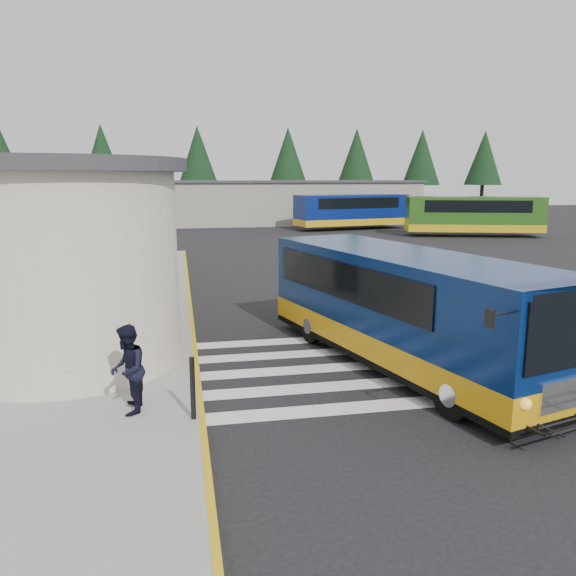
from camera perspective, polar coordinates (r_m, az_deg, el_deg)
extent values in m
plane|color=black|center=(14.67, 6.80, -6.84)|extent=(140.00, 140.00, 0.00)
cube|color=gray|center=(18.43, -25.36, -3.88)|extent=(10.00, 34.00, 0.15)
cube|color=gold|center=(17.83, -9.76, -3.40)|extent=(0.12, 34.00, 0.16)
cylinder|color=beige|center=(14.18, -21.71, 1.78)|extent=(5.20, 5.20, 4.50)
cylinder|color=#38383A|center=(14.02, -22.43, 11.50)|extent=(5.80, 5.80, 0.30)
cube|color=black|center=(18.68, -17.43, 0.58)|extent=(0.08, 1.20, 2.20)
cube|color=#38383A|center=(18.45, -16.18, 4.61)|extent=(1.20, 1.80, 0.12)
cube|color=silver|center=(11.68, 9.29, -11.71)|extent=(8.00, 0.55, 0.01)
cube|color=silver|center=(12.73, 7.40, -9.69)|extent=(8.00, 0.55, 0.01)
cube|color=silver|center=(13.81, 5.82, -7.97)|extent=(8.00, 0.55, 0.01)
cube|color=silver|center=(14.90, 4.48, -6.49)|extent=(8.00, 0.55, 0.01)
cube|color=silver|center=(16.01, 3.33, -5.22)|extent=(8.00, 0.55, 0.01)
cube|color=gray|center=(56.28, -0.44, 8.63)|extent=(26.00, 8.00, 4.00)
cube|color=#38383A|center=(56.23, -0.44, 10.77)|extent=(26.40, 8.40, 0.20)
cylinder|color=black|center=(65.74, -26.86, 7.63)|extent=(0.44, 0.44, 3.60)
cone|color=black|center=(65.72, -27.25, 11.98)|extent=(4.40, 4.40, 6.40)
cylinder|color=black|center=(63.78, -18.11, 8.21)|extent=(0.44, 0.44, 3.60)
cone|color=black|center=(63.77, -18.39, 12.69)|extent=(4.40, 4.40, 6.40)
cylinder|color=black|center=(63.37, -9.01, 8.60)|extent=(0.44, 0.44, 3.60)
cone|color=black|center=(63.35, -9.15, 13.12)|extent=(4.40, 4.40, 6.40)
cylinder|color=black|center=(64.52, 0.00, 8.78)|extent=(0.44, 0.44, 3.60)
cone|color=black|center=(64.50, 0.00, 13.22)|extent=(4.40, 4.40, 6.40)
cylinder|color=black|center=(66.51, 6.86, 8.77)|extent=(0.44, 0.44, 3.60)
cone|color=black|center=(66.49, 6.97, 13.08)|extent=(4.40, 4.40, 6.40)
cylinder|color=black|center=(69.38, 13.24, 8.66)|extent=(0.44, 0.44, 3.60)
cone|color=black|center=(69.36, 13.43, 12.78)|extent=(4.40, 4.40, 6.40)
cylinder|color=black|center=(73.01, 19.04, 8.46)|extent=(0.44, 0.44, 3.60)
cone|color=black|center=(73.00, 19.29, 12.38)|extent=(4.40, 4.40, 6.40)
cube|color=#061C4F|center=(13.83, 11.78, -1.35)|extent=(4.76, 9.36, 2.35)
cube|color=#CE920D|center=(14.05, 11.63, -4.92)|extent=(4.80, 9.39, 0.56)
cube|color=black|center=(14.14, 11.58, -6.21)|extent=(4.79, 9.38, 0.22)
cube|color=black|center=(10.65, 26.94, -4.02)|extent=(2.14, 0.63, 1.25)
cube|color=silver|center=(10.96, 26.47, -9.60)|extent=(1.27, 0.40, 0.55)
cube|color=black|center=(13.66, 5.57, 0.72)|extent=(1.76, 6.39, 0.90)
cube|color=black|center=(15.14, 13.80, 1.48)|extent=(1.76, 6.39, 0.90)
cylinder|color=black|center=(11.26, 16.54, -10.33)|extent=(0.54, 1.01, 0.96)
cylinder|color=black|center=(12.79, 23.92, -8.23)|extent=(0.54, 1.01, 0.96)
cylinder|color=black|center=(15.61, 2.52, -3.82)|extent=(0.54, 1.01, 0.96)
cylinder|color=black|center=(16.75, 9.16, -2.92)|extent=(0.54, 1.01, 0.96)
cube|color=black|center=(9.35, 19.81, -2.90)|extent=(0.10, 0.19, 0.30)
imported|color=black|center=(12.24, -22.03, -6.16)|extent=(0.66, 0.77, 1.79)
imported|color=black|center=(10.99, -15.98, -7.97)|extent=(0.66, 0.84, 1.70)
cylinder|color=black|center=(10.53, -9.66, -10.01)|extent=(0.10, 0.10, 1.19)
cube|color=navy|center=(50.13, 6.48, 7.93)|extent=(10.40, 4.71, 2.57)
cube|color=gold|center=(50.20, 6.46, 6.75)|extent=(10.44, 4.75, 0.56)
cube|color=black|center=(50.10, 6.50, 8.64)|extent=(8.22, 4.32, 0.89)
cube|color=#255216|center=(46.18, 18.32, 7.19)|extent=(10.53, 5.54, 2.59)
cube|color=gold|center=(46.26, 18.24, 5.90)|extent=(10.58, 5.59, 0.56)
cube|color=black|center=(46.15, 18.37, 7.96)|extent=(8.38, 4.97, 0.90)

